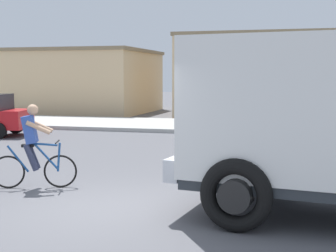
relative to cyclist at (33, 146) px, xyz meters
name	(u,v)px	position (x,y,z in m)	size (l,w,h in m)	color
ground_plane	(107,207)	(2.02, -1.03, -0.86)	(120.00, 120.00, 0.00)	#56565B
sidewalk_far	(225,126)	(2.02, 12.67, -0.78)	(80.00, 5.00, 0.16)	#ADADA8
cyclist	(33,146)	(0.00, 0.00, 0.00)	(1.65, 0.70, 1.72)	black
car_red_near	(320,130)	(5.76, 5.10, -0.05)	(4.19, 2.28, 1.60)	#B7B7BC
pedestrian_near_kerb	(278,121)	(4.55, 7.33, -0.02)	(0.34, 0.22, 1.62)	#2D334C
building_corner_left	(69,81)	(-9.01, 20.03, 1.07)	(10.35, 7.88, 3.87)	#D1B284
building_mid_block	(258,75)	(2.77, 20.09, 1.44)	(8.64, 6.48, 4.60)	#D1B284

